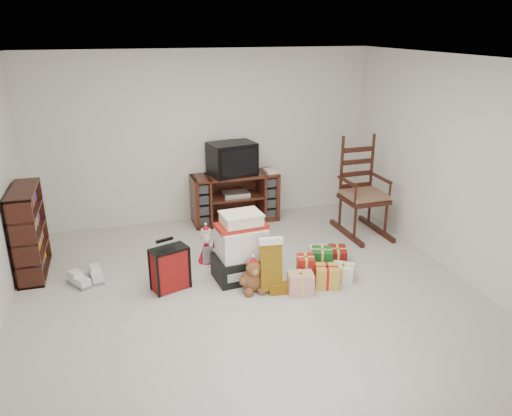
{
  "coord_description": "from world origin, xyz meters",
  "views": [
    {
      "loc": [
        -1.25,
        -4.63,
        2.8
      ],
      "look_at": [
        0.25,
        0.6,
        0.8
      ],
      "focal_mm": 35.0,
      "sensor_mm": 36.0,
      "label": 1
    }
  ],
  "objects_px": {
    "tv_stand": "(235,198)",
    "crt_television": "(232,159)",
    "rocking_chair": "(361,199)",
    "santa_figurine": "(248,238)",
    "mrs_claus_figurine": "(207,249)",
    "teddy_bear": "(253,277)",
    "gift_cluster": "(320,266)",
    "red_suitcase": "(170,269)",
    "gift_pile": "(242,251)",
    "sneaker_pair": "(88,278)",
    "bookshelf": "(29,233)"
  },
  "relations": [
    {
      "from": "teddy_bear",
      "to": "sneaker_pair",
      "type": "height_order",
      "value": "teddy_bear"
    },
    {
      "from": "rocking_chair",
      "to": "santa_figurine",
      "type": "relative_size",
      "value": 2.59
    },
    {
      "from": "mrs_claus_figurine",
      "to": "crt_television",
      "type": "height_order",
      "value": "crt_television"
    },
    {
      "from": "rocking_chair",
      "to": "gift_pile",
      "type": "xyz_separation_m",
      "value": [
        -1.98,
        -0.9,
        -0.14
      ]
    },
    {
      "from": "sneaker_pair",
      "to": "rocking_chair",
      "type": "bearing_deg",
      "value": -15.8
    },
    {
      "from": "rocking_chair",
      "to": "red_suitcase",
      "type": "distance_m",
      "value": 2.98
    },
    {
      "from": "gift_pile",
      "to": "rocking_chair",
      "type": "bearing_deg",
      "value": 18.57
    },
    {
      "from": "red_suitcase",
      "to": "mrs_claus_figurine",
      "type": "distance_m",
      "value": 0.72
    },
    {
      "from": "mrs_claus_figurine",
      "to": "gift_cluster",
      "type": "height_order",
      "value": "mrs_claus_figurine"
    },
    {
      "from": "teddy_bear",
      "to": "santa_figurine",
      "type": "xyz_separation_m",
      "value": [
        0.2,
        0.95,
        0.04
      ]
    },
    {
      "from": "teddy_bear",
      "to": "santa_figurine",
      "type": "height_order",
      "value": "santa_figurine"
    },
    {
      "from": "teddy_bear",
      "to": "gift_cluster",
      "type": "xyz_separation_m",
      "value": [
        0.86,
        0.12,
        -0.04
      ]
    },
    {
      "from": "tv_stand",
      "to": "teddy_bear",
      "type": "xyz_separation_m",
      "value": [
        -0.32,
        -2.12,
        -0.2
      ]
    },
    {
      "from": "tv_stand",
      "to": "santa_figurine",
      "type": "relative_size",
      "value": 2.35
    },
    {
      "from": "tv_stand",
      "to": "gift_pile",
      "type": "bearing_deg",
      "value": -102.79
    },
    {
      "from": "tv_stand",
      "to": "crt_television",
      "type": "relative_size",
      "value": 1.78
    },
    {
      "from": "teddy_bear",
      "to": "tv_stand",
      "type": "bearing_deg",
      "value": 81.51
    },
    {
      "from": "gift_pile",
      "to": "gift_cluster",
      "type": "height_order",
      "value": "gift_pile"
    },
    {
      "from": "bookshelf",
      "to": "crt_television",
      "type": "xyz_separation_m",
      "value": [
        2.68,
        0.98,
        0.46
      ]
    },
    {
      "from": "red_suitcase",
      "to": "santa_figurine",
      "type": "relative_size",
      "value": 1.07
    },
    {
      "from": "rocking_chair",
      "to": "bookshelf",
      "type": "bearing_deg",
      "value": 178.68
    },
    {
      "from": "santa_figurine",
      "to": "sneaker_pair",
      "type": "height_order",
      "value": "santa_figurine"
    },
    {
      "from": "sneaker_pair",
      "to": "gift_pile",
      "type": "bearing_deg",
      "value": -35.78
    },
    {
      "from": "mrs_claus_figurine",
      "to": "tv_stand",
      "type": "bearing_deg",
      "value": 62.53
    },
    {
      "from": "red_suitcase",
      "to": "gift_cluster",
      "type": "xyz_separation_m",
      "value": [
        1.74,
        -0.16,
        -0.13
      ]
    },
    {
      "from": "santa_figurine",
      "to": "mrs_claus_figurine",
      "type": "distance_m",
      "value": 0.59
    },
    {
      "from": "crt_television",
      "to": "red_suitcase",
      "type": "bearing_deg",
      "value": -133.94
    },
    {
      "from": "rocking_chair",
      "to": "santa_figurine",
      "type": "distance_m",
      "value": 1.78
    },
    {
      "from": "rocking_chair",
      "to": "gift_pile",
      "type": "bearing_deg",
      "value": -158.08
    },
    {
      "from": "tv_stand",
      "to": "sneaker_pair",
      "type": "distance_m",
      "value": 2.55
    },
    {
      "from": "tv_stand",
      "to": "gift_cluster",
      "type": "relative_size",
      "value": 1.19
    },
    {
      "from": "red_suitcase",
      "to": "bookshelf",
      "type": "bearing_deg",
      "value": 130.97
    },
    {
      "from": "bookshelf",
      "to": "sneaker_pair",
      "type": "bearing_deg",
      "value": -35.8
    },
    {
      "from": "tv_stand",
      "to": "red_suitcase",
      "type": "xyz_separation_m",
      "value": [
        -1.19,
        -1.83,
        -0.11
      ]
    },
    {
      "from": "gift_pile",
      "to": "gift_cluster",
      "type": "relative_size",
      "value": 0.74
    },
    {
      "from": "sneaker_pair",
      "to": "gift_cluster",
      "type": "relative_size",
      "value": 0.4
    },
    {
      "from": "rocking_chair",
      "to": "gift_pile",
      "type": "height_order",
      "value": "rocking_chair"
    },
    {
      "from": "rocking_chair",
      "to": "crt_television",
      "type": "relative_size",
      "value": 1.97
    },
    {
      "from": "red_suitcase",
      "to": "teddy_bear",
      "type": "xyz_separation_m",
      "value": [
        0.88,
        -0.29,
        -0.09
      ]
    },
    {
      "from": "teddy_bear",
      "to": "santa_figurine",
      "type": "relative_size",
      "value": 0.69
    },
    {
      "from": "red_suitcase",
      "to": "sneaker_pair",
      "type": "xyz_separation_m",
      "value": [
        -0.9,
        0.41,
        -0.2
      ]
    },
    {
      "from": "rocking_chair",
      "to": "teddy_bear",
      "type": "height_order",
      "value": "rocking_chair"
    },
    {
      "from": "red_suitcase",
      "to": "crt_television",
      "type": "height_order",
      "value": "crt_television"
    },
    {
      "from": "teddy_bear",
      "to": "mrs_claus_figurine",
      "type": "bearing_deg",
      "value": 114.99
    },
    {
      "from": "gift_pile",
      "to": "mrs_claus_figurine",
      "type": "bearing_deg",
      "value": 119.57
    },
    {
      "from": "tv_stand",
      "to": "bookshelf",
      "type": "bearing_deg",
      "value": -161.63
    },
    {
      "from": "tv_stand",
      "to": "gift_cluster",
      "type": "xyz_separation_m",
      "value": [
        0.54,
        -2.0,
        -0.24
      ]
    },
    {
      "from": "mrs_claus_figurine",
      "to": "santa_figurine",
      "type": "bearing_deg",
      "value": 14.87
    },
    {
      "from": "tv_stand",
      "to": "gift_pile",
      "type": "height_order",
      "value": "gift_pile"
    },
    {
      "from": "tv_stand",
      "to": "gift_pile",
      "type": "relative_size",
      "value": 1.63
    }
  ]
}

